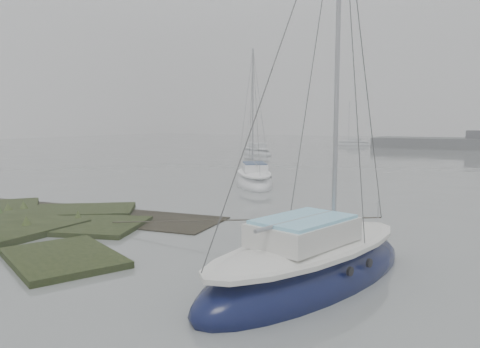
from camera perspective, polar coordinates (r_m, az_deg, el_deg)
name	(u,v)px	position (r m, az deg, el deg)	size (l,w,h in m)	color
ground	(346,165)	(40.57, 12.80, 1.04)	(160.00, 160.00, 0.00)	slate
sailboat_main	(311,269)	(11.14, 8.60, -11.38)	(4.25, 7.51, 10.08)	black
sailboat_white	(254,180)	(27.39, 1.72, -0.78)	(4.95, 6.21, 8.59)	silver
sailboat_far_a	(256,152)	(52.39, 1.99, 2.66)	(5.86, 5.01, 8.26)	silver
sailboat_far_c	(353,144)	(74.08, 13.59, 3.57)	(5.26, 1.77, 7.39)	silver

